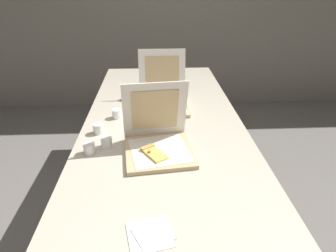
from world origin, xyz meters
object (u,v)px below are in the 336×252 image
(cup_white_near_left, at_px, (89,148))
(cup_white_far, at_px, (128,96))
(cup_white_near_right, at_px, (106,142))
(napkin_pile, at_px, (151,234))
(table, at_px, (163,128))
(cup_white_mid, at_px, (117,114))
(pizza_box_middle, at_px, (163,99))
(pizza_box_front, at_px, (158,142))
(cup_white_near_center, at_px, (98,129))

(cup_white_near_left, height_order, cup_white_far, same)
(cup_white_near_right, height_order, napkin_pile, cup_white_near_right)
(table, relative_size, cup_white_mid, 39.52)
(pizza_box_middle, bearing_deg, cup_white_mid, -148.74)
(pizza_box_front, relative_size, cup_white_far, 6.35)
(pizza_box_front, distance_m, napkin_pile, 0.54)
(cup_white_near_right, relative_size, cup_white_near_left, 1.00)
(pizza_box_middle, distance_m, cup_white_mid, 0.35)
(pizza_box_front, distance_m, cup_white_near_right, 0.27)
(cup_white_near_right, bearing_deg, cup_white_far, 84.16)
(table, bearing_deg, pizza_box_front, -96.88)
(cup_white_near_right, height_order, cup_white_near_left, same)
(cup_white_near_right, height_order, cup_white_mid, same)
(pizza_box_front, relative_size, cup_white_mid, 6.35)
(table, xyz_separation_m, cup_white_mid, (-0.29, 0.07, 0.07))
(cup_white_near_left, relative_size, napkin_pile, 0.32)
(cup_white_near_center, height_order, cup_white_far, same)
(pizza_box_front, relative_size, cup_white_near_center, 6.35)
(table, bearing_deg, cup_white_mid, 166.24)
(cup_white_near_right, bearing_deg, table, 42.16)
(cup_white_far, bearing_deg, cup_white_near_right, -95.84)
(pizza_box_middle, xyz_separation_m, cup_white_near_center, (-0.38, -0.37, -0.02))
(pizza_box_middle, bearing_deg, table, -91.76)
(pizza_box_front, distance_m, cup_white_near_center, 0.39)
(pizza_box_middle, distance_m, cup_white_near_left, 0.70)
(pizza_box_front, xyz_separation_m, pizza_box_middle, (0.05, 0.58, -0.00))
(pizza_box_front, relative_size, napkin_pile, 2.03)
(pizza_box_front, xyz_separation_m, cup_white_mid, (-0.25, 0.40, -0.02))
(napkin_pile, bearing_deg, cup_white_mid, 102.84)
(cup_white_near_center, bearing_deg, cup_white_near_left, -93.07)
(pizza_box_front, relative_size, cup_white_near_left, 6.35)
(table, relative_size, cup_white_near_left, 39.52)
(cup_white_near_center, relative_size, cup_white_far, 1.00)
(table, xyz_separation_m, pizza_box_middle, (0.01, 0.25, 0.10))
(cup_white_far, bearing_deg, table, -57.08)
(cup_white_near_right, relative_size, napkin_pile, 0.32)
(cup_white_near_center, bearing_deg, cup_white_far, 74.89)
(cup_white_mid, xyz_separation_m, cup_white_near_center, (-0.08, -0.19, 0.00))
(cup_white_near_center, distance_m, cup_white_far, 0.51)
(cup_white_mid, relative_size, cup_white_near_center, 1.00)
(napkin_pile, bearing_deg, pizza_box_middle, 85.74)
(pizza_box_middle, xyz_separation_m, cup_white_mid, (-0.30, -0.18, -0.02))
(pizza_box_front, height_order, cup_white_near_right, pizza_box_front)
(pizza_box_middle, height_order, cup_white_near_right, pizza_box_middle)
(table, bearing_deg, cup_white_far, 122.92)
(cup_white_mid, height_order, napkin_pile, cup_white_mid)
(pizza_box_front, xyz_separation_m, napkin_pile, (-0.04, -0.54, -0.05))
(cup_white_near_center, distance_m, napkin_pile, 0.80)
(cup_white_near_right, xyz_separation_m, cup_white_near_left, (-0.08, -0.06, 0.00))
(table, height_order, napkin_pile, napkin_pile)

